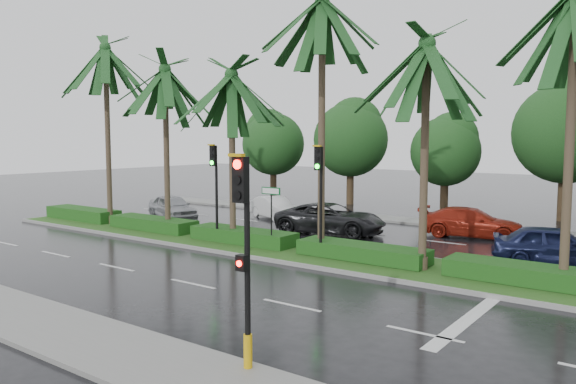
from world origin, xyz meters
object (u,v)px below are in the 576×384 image
Objects in this scene: car_white at (275,208)px; signal_near at (244,253)px; street_sign at (271,202)px; car_red at (471,222)px; car_darkgrey at (331,218)px; signal_median_left at (215,178)px; car_blue at (554,245)px; car_silver at (172,207)px.

signal_near is at bearing -121.03° from car_white.
street_sign reaches higher than car_red.
car_white is 0.72× the size of car_darkgrey.
signal_near is at bearing -44.09° from signal_median_left.
car_white is 16.40m from car_blue.
car_red is (-1.50, 18.55, -1.79)m from signal_near.
car_silver is at bearing 87.19° from car_darkgrey.
car_silver is 0.98× the size of car_blue.
car_darkgrey is at bearing 68.32° from car_blue.
street_sign is 10.15m from car_white.
signal_near is at bearing -54.66° from street_sign.
signal_median_left is 0.79× the size of car_darkgrey.
car_blue is (4.50, -4.21, 0.04)m from car_red.
signal_median_left reaches higher than signal_near.
signal_near is 12.11m from street_sign.
signal_median_left is 0.89× the size of car_red.
car_blue reaches higher than car_white.
car_darkgrey is at bearing -60.78° from car_silver.
car_darkgrey is at bearing 66.44° from signal_median_left.
car_white is at bearing -27.56° from car_silver.
street_sign reaches higher than car_darkgrey.
car_silver is 0.79× the size of car_darkgrey.
street_sign is at bearing 135.79° from car_red.
car_white is (-3.00, 8.23, -2.35)m from signal_median_left.
signal_median_left is 6.61m from car_darkgrey.
signal_median_left is at bearing -136.97° from car_white.
car_silver is 1.10× the size of car_white.
car_white is (4.50, 3.96, -0.09)m from car_silver.
car_blue is (13.00, 4.65, -2.24)m from signal_median_left.
car_silver is 20.50m from car_blue.
car_white is (-13.00, 17.92, -1.85)m from signal_near.
street_sign reaches higher than car_white.
street_sign is 0.66× the size of car_white.
car_darkgrey reaches higher than car_blue.
street_sign is 0.60× the size of car_silver.
car_red is (5.50, 8.68, -1.41)m from street_sign.
car_darkgrey is 1.12× the size of car_red.
car_red is at bearing 57.63° from street_sign.
car_silver is (-10.50, 4.09, -1.39)m from street_sign.
car_darkgrey is 6.79m from car_red.
street_sign is 0.47× the size of car_darkgrey.
car_blue is at bearing -67.85° from car_silver.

